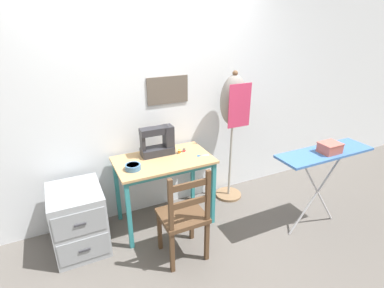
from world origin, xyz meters
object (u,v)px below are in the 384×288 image
(sewing_machine, at_px, (159,142))
(storage_box, at_px, (330,148))
(thread_spool_near_machine, at_px, (179,152))
(filing_cabinet, at_px, (79,220))
(scissors, at_px, (201,156))
(dress_form, at_px, (233,108))
(ironing_board, at_px, (324,157))
(wooden_chair, at_px, (184,217))
(thread_spool_mid_table, at_px, (184,150))
(fabric_bowl, at_px, (133,167))

(sewing_machine, height_order, storage_box, sewing_machine)
(thread_spool_near_machine, distance_m, storage_box, 1.48)
(filing_cabinet, bearing_deg, scissors, -3.21)
(thread_spool_near_machine, relative_size, dress_form, 0.03)
(thread_spool_near_machine, xyz_separation_m, ironing_board, (1.18, -0.83, 0.05))
(scissors, bearing_deg, wooden_chair, -131.11)
(scissors, height_order, dress_form, dress_form)
(thread_spool_mid_table, distance_m, wooden_chair, 0.79)
(thread_spool_near_machine, bearing_deg, wooden_chair, -110.49)
(ironing_board, bearing_deg, thread_spool_near_machine, 144.90)
(ironing_board, bearing_deg, dress_form, 118.37)
(fabric_bowl, bearing_deg, thread_spool_near_machine, 15.23)
(thread_spool_near_machine, distance_m, wooden_chair, 0.75)
(sewing_machine, distance_m, wooden_chair, 0.84)
(dress_form, relative_size, ironing_board, 1.54)
(filing_cabinet, bearing_deg, dress_form, 5.01)
(fabric_bowl, distance_m, storage_box, 1.88)
(scissors, distance_m, dress_form, 0.68)
(sewing_machine, height_order, thread_spool_near_machine, sewing_machine)
(scissors, height_order, thread_spool_mid_table, thread_spool_mid_table)
(fabric_bowl, distance_m, dress_form, 1.31)
(wooden_chair, distance_m, dress_form, 1.36)
(sewing_machine, height_order, thread_spool_mid_table, sewing_machine)
(scissors, distance_m, filing_cabinet, 1.34)
(fabric_bowl, xyz_separation_m, thread_spool_mid_table, (0.60, 0.16, -0.01))
(thread_spool_near_machine, bearing_deg, thread_spool_mid_table, 14.42)
(sewing_machine, height_order, wooden_chair, sewing_machine)
(thread_spool_mid_table, bearing_deg, fabric_bowl, -164.85)
(fabric_bowl, xyz_separation_m, ironing_board, (1.72, -0.68, 0.05))
(sewing_machine, xyz_separation_m, thread_spool_near_machine, (0.20, -0.07, -0.12))
(wooden_chair, xyz_separation_m, storage_box, (1.43, -0.23, 0.50))
(scissors, xyz_separation_m, wooden_chair, (-0.41, -0.47, -0.32))
(thread_spool_mid_table, bearing_deg, wooden_chair, -114.68)
(sewing_machine, relative_size, storage_box, 1.81)
(thread_spool_mid_table, relative_size, ironing_board, 0.04)
(scissors, xyz_separation_m, ironing_board, (1.01, -0.67, 0.07))
(fabric_bowl, relative_size, ironing_board, 0.14)
(thread_spool_near_machine, height_order, wooden_chair, wooden_chair)
(thread_spool_near_machine, relative_size, storage_box, 0.22)
(filing_cabinet, relative_size, ironing_board, 0.63)
(sewing_machine, bearing_deg, thread_spool_mid_table, -12.20)
(wooden_chair, height_order, dress_form, dress_form)
(fabric_bowl, distance_m, thread_spool_near_machine, 0.56)
(wooden_chair, distance_m, filing_cabinet, 1.02)
(wooden_chair, xyz_separation_m, filing_cabinet, (-0.85, 0.54, -0.12))
(scissors, bearing_deg, thread_spool_near_machine, 138.46)
(sewing_machine, distance_m, thread_spool_mid_table, 0.29)
(ironing_board, distance_m, storage_box, 0.11)
(scissors, relative_size, dress_form, 0.08)
(thread_spool_mid_table, xyz_separation_m, storage_box, (1.13, -0.88, 0.17))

